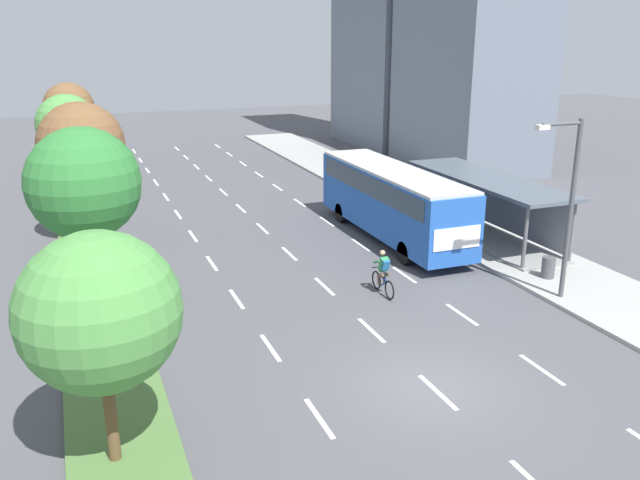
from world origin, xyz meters
The scene contains 17 objects.
ground_plane centered at (0.00, 0.00, 0.00)m, with size 140.00×140.00×0.00m, color #4C4C51.
median_strip centered at (-8.30, 20.00, 0.06)m, with size 2.60×52.00×0.12m, color #4C7038.
sidewalk_right centered at (9.25, 20.00, 0.07)m, with size 4.50×52.00×0.15m, color #9E9E99.
lane_divider_left centered at (-3.50, 18.72, 0.00)m, with size 0.14×48.44×0.01m.
lane_divider_center centered at (0.00, 18.72, 0.00)m, with size 0.14×48.44×0.01m.
lane_divider_right centered at (3.50, 18.72, 0.00)m, with size 0.14×48.44×0.01m.
bus_shelter centered at (9.53, 11.05, 1.87)m, with size 2.90×9.89×2.86m.
bus centered at (5.25, 12.79, 2.07)m, with size 2.54×11.29×3.37m.
cyclist centered at (1.76, 6.64, 0.79)m, with size 0.46×1.82×1.71m.
median_tree_nearest centered at (-8.52, -0.30, 3.76)m, with size 3.53×3.53×5.41m.
median_tree_second centered at (-8.38, 8.60, 4.66)m, with size 3.76×3.76×6.43m.
median_tree_third centered at (-8.11, 17.50, 4.55)m, with size 3.88×3.88×6.39m.
median_tree_fourth centered at (-8.53, 26.40, 4.35)m, with size 3.50×3.50×5.99m.
median_tree_fifth centered at (-8.25, 35.30, 4.40)m, with size 3.44×3.44×6.01m.
streetlight centered at (7.42, 3.72, 3.89)m, with size 1.91×0.24×6.50m.
trash_bin centered at (8.45, 5.49, 0.57)m, with size 0.52×0.52×0.85m, color #4C4C51.
building_near_right centered at (18.27, 26.53, 8.62)m, with size 6.81×10.82×17.24m, color slate.
Camera 1 is at (-8.82, -14.02, 9.46)m, focal length 37.03 mm.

